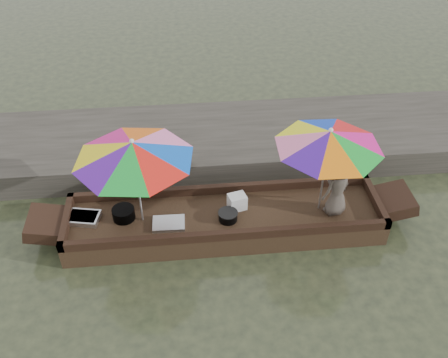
{
  "coord_description": "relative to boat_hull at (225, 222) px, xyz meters",
  "views": [
    {
      "loc": [
        -0.59,
        -5.86,
        5.86
      ],
      "look_at": [
        0.0,
        0.1,
        1.0
      ],
      "focal_mm": 40.0,
      "sensor_mm": 36.0,
      "label": 1
    }
  ],
  "objects": [
    {
      "name": "boat_hull",
      "position": [
        0.0,
        0.0,
        0.0
      ],
      "size": [
        5.09,
        1.2,
        0.35
      ],
      "primitive_type": "cube",
      "color": "black",
      "rests_on": "water"
    },
    {
      "name": "tray_scallop",
      "position": [
        -0.9,
        -0.16,
        0.21
      ],
      "size": [
        0.51,
        0.36,
        0.06
      ],
      "primitive_type": "cube",
      "rotation": [
        0.0,
        0.0,
        -0.03
      ],
      "color": "silver",
      "rests_on": "boat_hull"
    },
    {
      "name": "vendor",
      "position": [
        1.76,
        -0.11,
        0.67
      ],
      "size": [
        0.58,
        0.5,
        1.0
      ],
      "primitive_type": "imported",
      "rotation": [
        0.0,
        0.0,
        3.6
      ],
      "color": "#4A4139",
      "rests_on": "boat_hull"
    },
    {
      "name": "charcoal_grill",
      "position": [
        0.04,
        -0.13,
        0.24
      ],
      "size": [
        0.3,
        0.3,
        0.14
      ],
      "primitive_type": "cylinder",
      "color": "black",
      "rests_on": "boat_hull"
    },
    {
      "name": "tray_crayfish",
      "position": [
        -2.25,
        0.09,
        0.22
      ],
      "size": [
        0.56,
        0.44,
        0.09
      ],
      "primitive_type": "cube",
      "rotation": [
        0.0,
        0.0,
        -0.2
      ],
      "color": "silver",
      "rests_on": "boat_hull"
    },
    {
      "name": "supply_bag",
      "position": [
        0.22,
        0.13,
        0.3
      ],
      "size": [
        0.33,
        0.28,
        0.26
      ],
      "primitive_type": "cube",
      "rotation": [
        0.0,
        0.0,
        0.26
      ],
      "color": "silver",
      "rests_on": "boat_hull"
    },
    {
      "name": "water",
      "position": [
        0.0,
        0.0,
        -0.17
      ],
      "size": [
        80.0,
        80.0,
        0.0
      ],
      "primitive_type": "plane",
      "color": "#272C1F",
      "rests_on": "ground"
    },
    {
      "name": "cooking_pot",
      "position": [
        -1.61,
        0.07,
        0.27
      ],
      "size": [
        0.36,
        0.36,
        0.19
      ],
      "primitive_type": "cylinder",
      "color": "black",
      "rests_on": "boat_hull"
    },
    {
      "name": "dock",
      "position": [
        0.0,
        2.2,
        0.08
      ],
      "size": [
        22.0,
        2.2,
        0.5
      ],
      "primitive_type": "cube",
      "color": "#2D2B26",
      "rests_on": "ground"
    },
    {
      "name": "umbrella_bow",
      "position": [
        -1.31,
        0.0,
        0.95
      ],
      "size": [
        2.19,
        2.19,
        1.55
      ],
      "primitive_type": null,
      "rotation": [
        0.0,
        0.0,
        0.27
      ],
      "color": "pink",
      "rests_on": "boat_hull"
    },
    {
      "name": "umbrella_stern",
      "position": [
        1.55,
        0.0,
        0.95
      ],
      "size": [
        2.11,
        2.11,
        1.55
      ],
      "primitive_type": null,
      "rotation": [
        0.0,
        0.0,
        0.36
      ],
      "color": "red",
      "rests_on": "boat_hull"
    }
  ]
}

